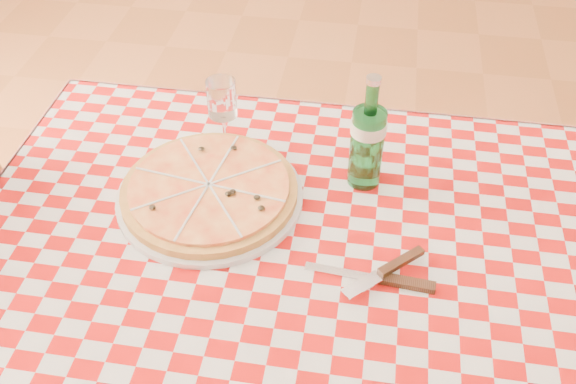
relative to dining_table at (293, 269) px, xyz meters
name	(u,v)px	position (x,y,z in m)	size (l,w,h in m)	color
dining_table	(293,269)	(0.00, 0.00, 0.00)	(1.20, 0.80, 0.75)	brown
tablecloth	(293,238)	(0.00, 0.00, 0.09)	(1.30, 0.90, 0.01)	#9F0B09
pizza_plate	(209,190)	(-0.19, 0.08, 0.12)	(0.38, 0.38, 0.05)	#D28C46
water_bottle	(368,132)	(0.12, 0.18, 0.23)	(0.07, 0.07, 0.26)	#1B6D2E
wine_glass	(223,113)	(-0.20, 0.26, 0.18)	(0.06, 0.06, 0.16)	white
cutlery	(380,275)	(0.17, -0.08, 0.11)	(0.25, 0.21, 0.03)	silver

